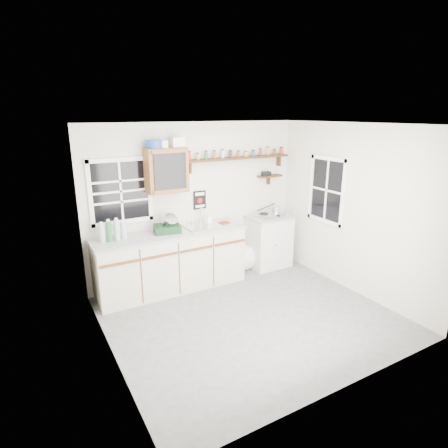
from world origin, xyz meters
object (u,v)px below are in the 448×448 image
object	(u,v)px
right_cabinet	(268,241)
main_cabinet	(172,261)
dish_rack	(168,226)
hotplate	(270,215)
upper_cabinet	(166,170)
spice_shelf	(238,157)

from	to	relation	value
right_cabinet	main_cabinet	bearing A→B (deg)	-179.21
right_cabinet	dish_rack	distance (m)	1.94
hotplate	dish_rack	bearing A→B (deg)	172.08
dish_rack	main_cabinet	bearing A→B (deg)	-19.00
upper_cabinet	dish_rack	distance (m)	0.83
upper_cabinet	spice_shelf	distance (m)	1.28
right_cabinet	upper_cabinet	world-z (taller)	upper_cabinet
main_cabinet	upper_cabinet	xyz separation A→B (m)	(0.03, 0.14, 1.36)
hotplate	main_cabinet	bearing A→B (deg)	172.54
spice_shelf	hotplate	distance (m)	1.14
dish_rack	hotplate	bearing A→B (deg)	10.79
right_cabinet	dish_rack	world-z (taller)	dish_rack
right_cabinet	dish_rack	size ratio (longest dim) A/B	2.13
spice_shelf	hotplate	world-z (taller)	spice_shelf
spice_shelf	main_cabinet	bearing A→B (deg)	-170.73
right_cabinet	dish_rack	bearing A→B (deg)	-179.67
hotplate	spice_shelf	bearing A→B (deg)	150.97
upper_cabinet	spice_shelf	size ratio (longest dim) A/B	0.34
spice_shelf	hotplate	size ratio (longest dim) A/B	3.56
spice_shelf	dish_rack	world-z (taller)	spice_shelf
main_cabinet	right_cabinet	distance (m)	1.84
spice_shelf	dish_rack	size ratio (longest dim) A/B	4.48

